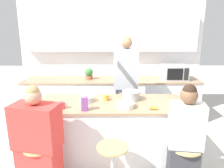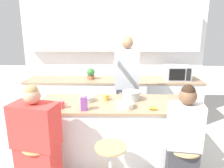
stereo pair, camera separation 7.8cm
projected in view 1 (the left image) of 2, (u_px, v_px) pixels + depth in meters
The scene contains 16 objects.
ground_plane at pixel (112, 160), 3.31m from camera, with size 16.00×16.00×0.00m, color beige.
wall_back at pixel (111, 46), 4.61m from camera, with size 3.83×0.22×2.70m.
back_counter at pixel (112, 100), 4.58m from camera, with size 3.56×0.66×0.90m.
kitchen_island at pixel (112, 132), 3.19m from camera, with size 2.07×0.80×0.92m.
person_cooking at pixel (126, 91), 3.66m from camera, with size 0.43×0.61×1.82m.
person_wrapped_blanket at pixel (38, 148), 2.46m from camera, with size 0.56×0.39×1.37m.
person_seated_near at pixel (184, 148), 2.47m from camera, with size 0.40×0.31×1.38m.
cooking_pot at pixel (131, 95), 3.17m from camera, with size 0.35×0.26×0.13m.
fruit_bowl at pixel (87, 99), 3.11m from camera, with size 0.21×0.21×0.07m.
mixing_bowl_steel at pixel (125, 105), 2.88m from camera, with size 0.24×0.24×0.07m.
coffee_cup_near at pixel (62, 105), 2.83m from camera, with size 0.11×0.08×0.10m.
coffee_cup_far at pixel (106, 98), 3.15m from camera, with size 0.11×0.07×0.08m.
banana_bunch at pixel (154, 108), 2.82m from camera, with size 0.15×0.11×0.05m.
juice_carton at pixel (85, 104), 2.77m from camera, with size 0.08×0.08×0.20m.
microwave at pixel (175, 72), 4.39m from camera, with size 0.49×0.34×0.30m.
potted_plant at pixel (89, 74), 4.43m from camera, with size 0.16×0.16×0.23m.
Camera 1 is at (-0.02, -2.89, 1.97)m, focal length 35.00 mm.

